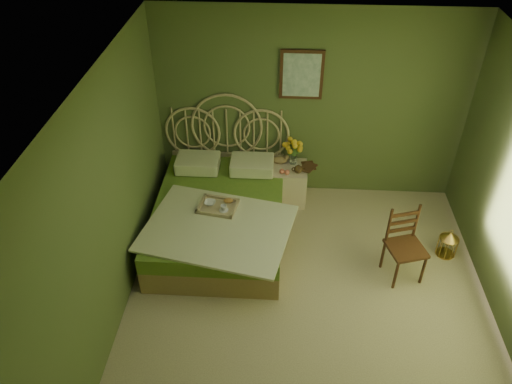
# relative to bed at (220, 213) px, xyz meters

# --- Properties ---
(floor) EXTENTS (4.50, 4.50, 0.00)m
(floor) POSITION_rel_bed_xyz_m (1.10, -1.23, -0.32)
(floor) COLOR #CABA92
(floor) RESTS_ON ground
(ceiling) EXTENTS (4.50, 4.50, 0.00)m
(ceiling) POSITION_rel_bed_xyz_m (1.10, -1.23, 2.28)
(ceiling) COLOR silver
(ceiling) RESTS_ON wall_back
(wall_back) EXTENTS (4.00, 0.00, 4.00)m
(wall_back) POSITION_rel_bed_xyz_m (1.10, 1.02, 0.98)
(wall_back) COLOR #536032
(wall_back) RESTS_ON floor
(wall_left) EXTENTS (0.00, 4.50, 4.50)m
(wall_left) POSITION_rel_bed_xyz_m (-0.90, -1.23, 0.98)
(wall_left) COLOR #536032
(wall_left) RESTS_ON floor
(wall_art) EXTENTS (0.54, 0.04, 0.64)m
(wall_art) POSITION_rel_bed_xyz_m (0.96, 0.99, 1.43)
(wall_art) COLOR #37190F
(wall_art) RESTS_ON wall_back
(bed) EXTENTS (1.85, 2.34, 1.45)m
(bed) POSITION_rel_bed_xyz_m (0.00, 0.00, 0.00)
(bed) COLOR #A38751
(bed) RESTS_ON floor
(nightstand) EXTENTS (0.48, 0.48, 0.96)m
(nightstand) POSITION_rel_bed_xyz_m (0.86, 0.77, 0.03)
(nightstand) COLOR beige
(nightstand) RESTS_ON floor
(chair) EXTENTS (0.49, 0.49, 0.89)m
(chair) POSITION_rel_bed_xyz_m (2.19, -0.55, 0.18)
(chair) COLOR #37190F
(chair) RESTS_ON floor
(birdcage) EXTENTS (0.23, 0.23, 0.35)m
(birdcage) POSITION_rel_bed_xyz_m (2.80, -0.23, -0.15)
(birdcage) COLOR #C1903E
(birdcage) RESTS_ON floor
(book_lower) EXTENTS (0.20, 0.25, 0.02)m
(book_lower) POSITION_rel_bed_xyz_m (1.04, 0.77, 0.22)
(book_lower) COLOR #381E0F
(book_lower) RESTS_ON nightstand
(book_upper) EXTENTS (0.27, 0.29, 0.02)m
(book_upper) POSITION_rel_bed_xyz_m (1.04, 0.77, 0.24)
(book_upper) COLOR #472819
(book_upper) RESTS_ON nightstand
(cereal_bowl) EXTENTS (0.15, 0.15, 0.03)m
(cereal_bowl) POSITION_rel_bed_xyz_m (-0.10, -0.13, 0.26)
(cereal_bowl) COLOR white
(cereal_bowl) RESTS_ON bed
(coffee_cup) EXTENTS (0.08, 0.08, 0.07)m
(coffee_cup) POSITION_rel_bed_xyz_m (0.08, -0.24, 0.28)
(coffee_cup) COLOR white
(coffee_cup) RESTS_ON bed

